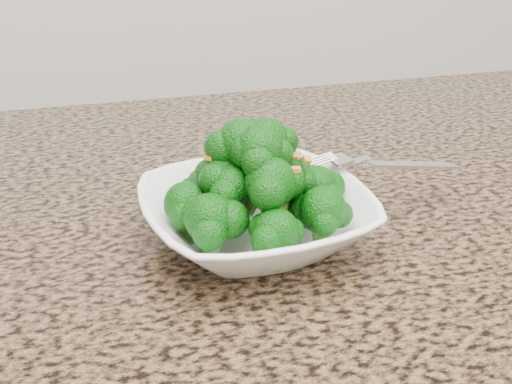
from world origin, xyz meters
name	(u,v)px	position (x,y,z in m)	size (l,w,h in m)	color
granite_counter	(326,280)	(0.00, 0.30, 0.89)	(1.64, 1.04, 0.03)	brown
bowl	(256,218)	(-0.05, 0.35, 0.92)	(0.20, 0.20, 0.05)	white
broccoli_pile	(256,153)	(-0.05, 0.35, 0.99)	(0.18, 0.18, 0.07)	#0B5709
garlic_topping	(256,108)	(-0.05, 0.35, 1.03)	(0.11, 0.11, 0.01)	gold
fork	(363,160)	(0.07, 0.38, 0.96)	(0.18, 0.03, 0.01)	silver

